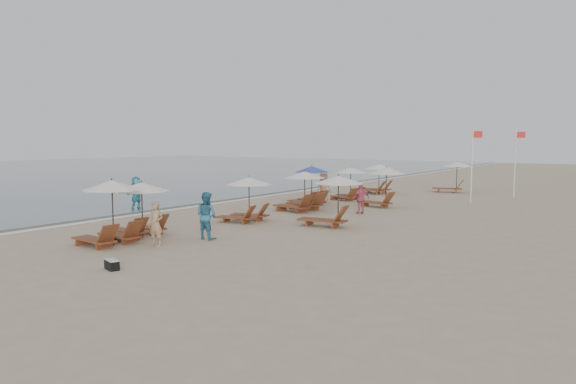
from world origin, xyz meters
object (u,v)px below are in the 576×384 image
Objects in this scene: lounger_station_3 at (300,193)px; waterline_walker at (136,193)px; lounger_station_2 at (246,199)px; lounger_station_4 at (308,187)px; inland_station_2 at (453,174)px; beachgoer_far_a at (361,199)px; beachgoer_near at (156,224)px; flag_pole_near at (473,162)px; duffel_bag at (112,264)px; lounger_station_5 at (348,183)px; beachgoer_far_b at (323,187)px; inland_station_1 at (381,183)px; lounger_station_1 at (139,208)px; beachgoer_mid_a at (206,216)px; lounger_station_0 at (109,214)px; lounger_station_6 at (376,179)px; inland_station_0 at (330,197)px.

lounger_station_3 is 8.83m from waterline_walker.
lounger_station_4 reaches higher than lounger_station_2.
inland_station_2 is 1.79× the size of beachgoer_far_a.
flag_pole_near reaches higher than beachgoer_near.
lounger_station_4 is at bearing 102.14° from duffel_bag.
lounger_station_5 is 4.10× the size of duffel_bag.
beachgoer_far_b is at bearing 85.46° from lounger_station_4.
inland_station_1 reaches higher than lounger_station_3.
waterline_walker is at bearing 129.53° from beachgoer_near.
flag_pole_near is (7.79, 18.42, 1.40)m from lounger_station_1.
lounger_station_5 is at bearing 98.22° from duffel_bag.
inland_station_1 is at bearing -128.35° from flag_pole_near.
beachgoer_far_a is at bearing -100.33° from beachgoer_mid_a.
lounger_station_1 is (-0.58, 1.82, -0.03)m from lounger_station_0.
lounger_station_0 is at bearing -99.04° from inland_station_2.
lounger_station_6 is 1.48× the size of beachgoer_mid_a.
lounger_station_4 reaches higher than waterline_walker.
lounger_station_1 is 1.32× the size of beachgoer_far_b.
flag_pole_near is (7.55, 6.32, 1.41)m from lounger_station_4.
duffel_bag is at bearing 34.65° from beachgoer_far_a.
lounger_station_0 is 3.51m from beachgoer_mid_a.
lounger_station_6 is at bearing 79.63° from beachgoer_near.
duffel_bag is at bearing 101.42° from beachgoer_mid_a.
beachgoer_far_a is (3.23, 0.74, -0.19)m from lounger_station_3.
inland_station_2 is 11.74m from beachgoer_far_b.
flag_pole_near is at bearing -63.60° from inland_station_2.
lounger_station_1 is at bearing 132.26° from duffel_bag.
inland_station_0 is at bearing -50.52° from lounger_station_4.
waterline_walker is at bearing -24.60° from beachgoer_mid_a.
waterline_walker is (-8.96, 4.08, 0.00)m from beachgoer_mid_a.
lounger_station_0 reaches higher than inland_station_2.
lounger_station_0 is 0.88× the size of inland_station_2.
lounger_station_0 is 26.66m from inland_station_2.
inland_station_0 is at bearing -115.02° from beachgoer_mid_a.
lounger_station_2 reaches higher than beachgoer_far_b.
lounger_station_6 is 10.66m from beachgoer_far_a.
flag_pole_near is at bearing 77.62° from inland_station_0.
inland_station_2 is at bearing 116.40° from flag_pole_near.
inland_station_2 is 25.69m from beachgoer_near.
lounger_station_6 is 4.54× the size of duffel_bag.
lounger_station_1 reaches higher than duffel_bag.
inland_station_2 reaches higher than waterline_walker.
flag_pole_near is at bearing -26.21° from beachgoer_far_b.
lounger_station_5 is 1.51× the size of beachgoer_near.
lounger_station_0 is at bearing -88.58° from lounger_station_4.
lounger_station_5 is 3.87m from inland_station_1.
duffel_bag is at bearing -97.65° from inland_station_0.
lounger_station_0 is 0.87× the size of inland_station_0.
beachgoer_mid_a is at bearing -77.59° from lounger_station_4.
lounger_station_5 is at bearing 113.86° from inland_station_0.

